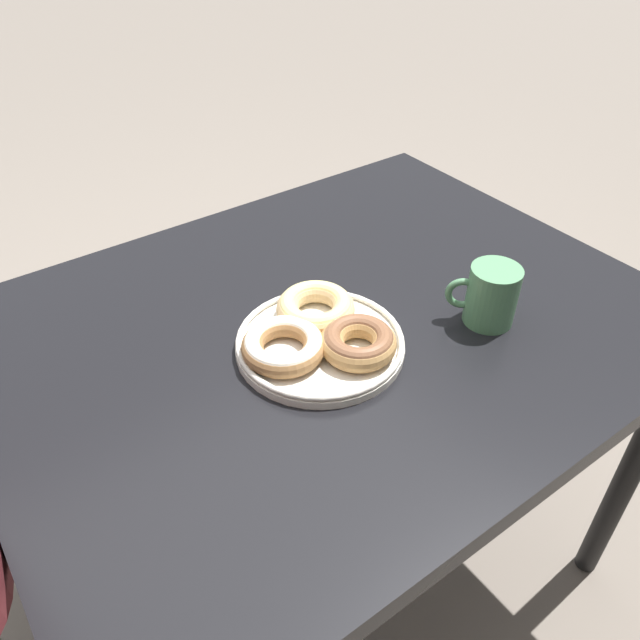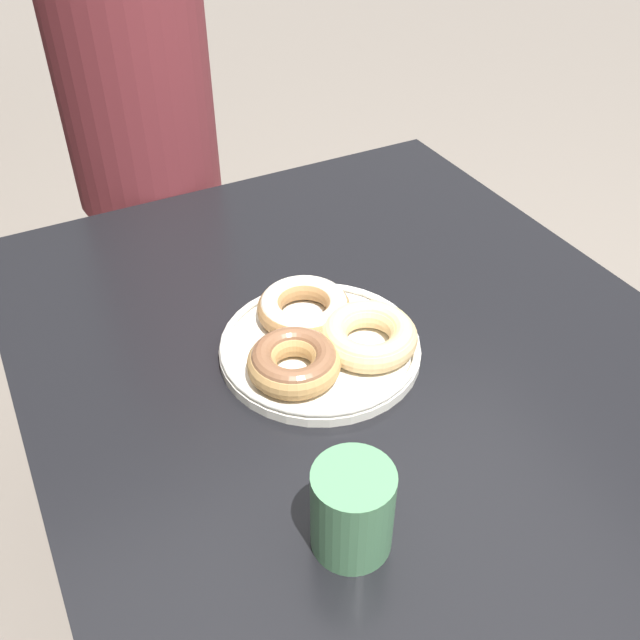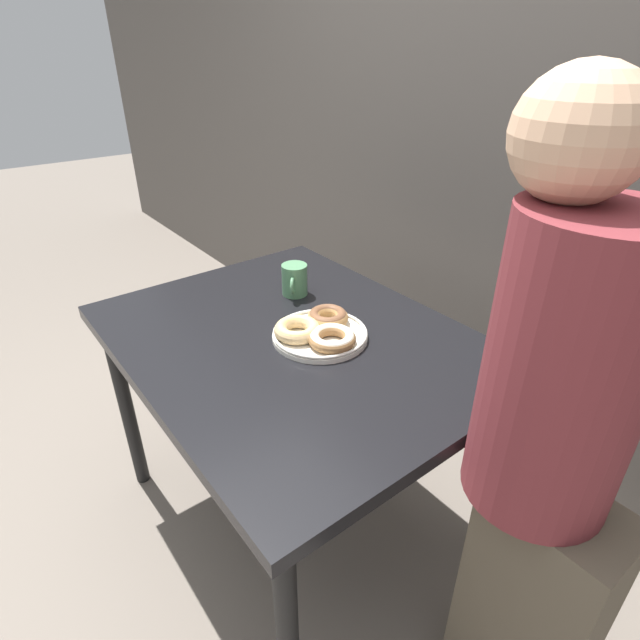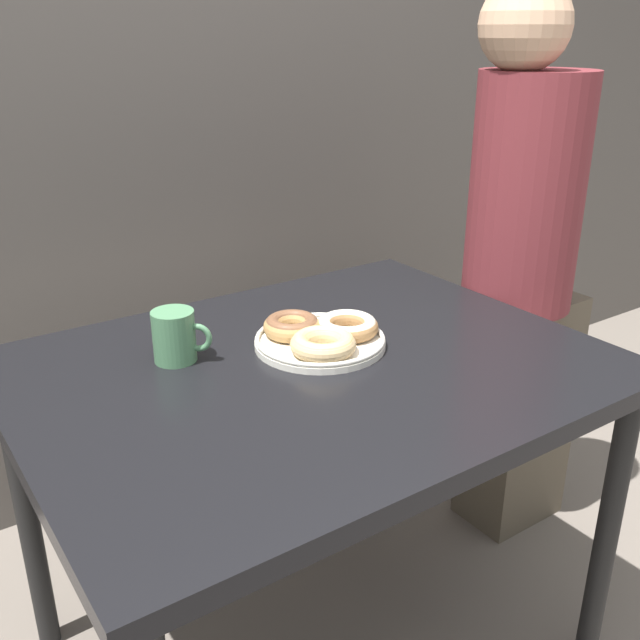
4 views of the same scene
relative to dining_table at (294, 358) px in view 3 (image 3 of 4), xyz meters
name	(u,v)px [view 3 (image 3 of 4)]	position (x,y,z in m)	size (l,w,h in m)	color
ground_plane	(252,543)	(0.00, -0.20, -0.70)	(14.00, 14.00, 0.00)	#70665B
wall_back	(511,118)	(0.00, 0.92, 0.60)	(8.00, 0.05, 2.60)	#56514C
dining_table	(294,358)	(0.00, 0.00, 0.00)	(1.16, 0.90, 0.77)	black
donut_plate	(319,330)	(0.06, 0.05, 0.10)	(0.30, 0.29, 0.06)	silver
coffee_mug	(295,280)	(-0.22, 0.16, 0.13)	(0.11, 0.10, 0.11)	#4C7F56
person_figure	(549,467)	(0.75, 0.10, 0.09)	(0.39, 0.29, 1.51)	brown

